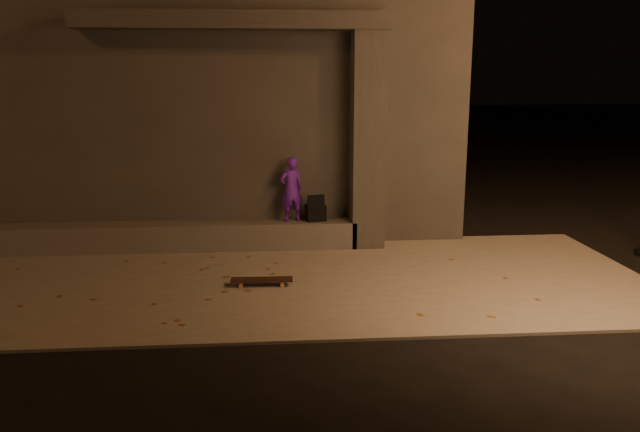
{
  "coord_description": "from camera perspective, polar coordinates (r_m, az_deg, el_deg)",
  "views": [
    {
      "loc": [
        0.05,
        -6.65,
        2.9
      ],
      "look_at": [
        0.75,
        2.0,
        0.96
      ],
      "focal_mm": 35.0,
      "sensor_mm": 36.0,
      "label": 1
    }
  ],
  "objects": [
    {
      "name": "skateboarder",
      "position": [
        10.57,
        -2.64,
        2.45
      ],
      "size": [
        0.47,
        0.38,
        1.11
      ],
      "primitive_type": "imported",
      "rotation": [
        0.0,
        0.0,
        3.47
      ],
      "color": "#5B1CB9",
      "rests_on": "ledge"
    },
    {
      "name": "ground",
      "position": [
        7.26,
        -4.73,
        -11.02
      ],
      "size": [
        120.0,
        120.0,
        0.0
      ],
      "primitive_type": "plane",
      "color": "black",
      "rests_on": "ground"
    },
    {
      "name": "canopy",
      "position": [
        10.5,
        -7.98,
        17.27
      ],
      "size": [
        5.0,
        0.7,
        0.28
      ],
      "primitive_type": "cube",
      "color": "#393634",
      "rests_on": "column"
    },
    {
      "name": "column",
      "position": [
        10.59,
        4.38,
        6.79
      ],
      "size": [
        0.55,
        0.55,
        3.6
      ],
      "primitive_type": "cube",
      "color": "#393634",
      "rests_on": "sidewalk"
    },
    {
      "name": "building",
      "position": [
        13.19,
        -9.38,
        11.14
      ],
      "size": [
        9.0,
        5.1,
        5.22
      ],
      "color": "#393634",
      "rests_on": "ground"
    },
    {
      "name": "skateboard",
      "position": [
        8.82,
        -5.35,
        -5.86
      ],
      "size": [
        0.87,
        0.25,
        0.1
      ],
      "rotation": [
        0.0,
        0.0,
        -0.03
      ],
      "color": "black",
      "rests_on": "sidewalk"
    },
    {
      "name": "sidewalk",
      "position": [
        9.12,
        -4.74,
        -5.88
      ],
      "size": [
        11.0,
        4.4,
        0.04
      ],
      "primitive_type": "cube",
      "color": "slate",
      "rests_on": "ground"
    },
    {
      "name": "ledge",
      "position": [
        10.84,
        -12.72,
        -1.8
      ],
      "size": [
        6.0,
        0.55,
        0.45
      ],
      "primitive_type": "cube",
      "color": "#57534E",
      "rests_on": "sidewalk"
    },
    {
      "name": "backpack",
      "position": [
        10.67,
        -0.4,
        0.41
      ],
      "size": [
        0.37,
        0.28,
        0.47
      ],
      "rotation": [
        0.0,
        0.0,
        0.21
      ],
      "color": "black",
      "rests_on": "ledge"
    }
  ]
}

